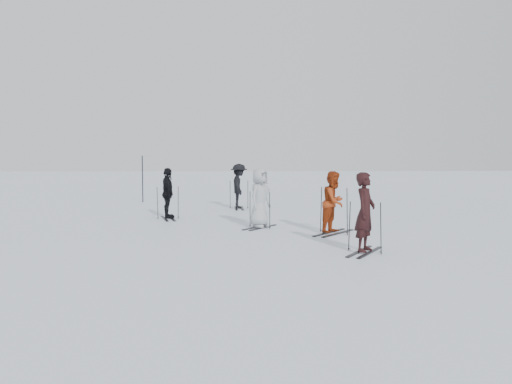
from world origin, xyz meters
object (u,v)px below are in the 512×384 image
skier_uphill_far (239,187)px  piste_marker (143,179)px  skier_red (334,203)px  skier_uphill_left (168,194)px  skier_grey (260,198)px  skier_near_dark (365,213)px

skier_uphill_far → piste_marker: piste_marker is taller
skier_red → piste_marker: size_ratio=0.78×
skier_red → skier_uphill_far: size_ratio=0.93×
skier_uphill_left → skier_grey: bearing=-141.6°
skier_grey → skier_uphill_left: size_ratio=1.03×
skier_red → piste_marker: bearing=74.5°
skier_red → piste_marker: (-7.10, 9.89, 0.24)m
skier_uphill_left → piste_marker: size_ratio=0.79×
skier_grey → skier_uphill_left: bearing=87.6°
piste_marker → skier_uphill_far: bearing=-34.5°
skier_red → skier_grey: size_ratio=0.96×
skier_uphill_far → skier_red: bearing=-161.0°
skier_uphill_far → skier_grey: bearing=-175.8°
skier_grey → skier_uphill_far: skier_uphill_far is taller
skier_red → piste_marker: 12.18m
skier_near_dark → piste_marker: size_ratio=0.80×
skier_near_dark → piste_marker: 14.60m
skier_grey → skier_near_dark: bearing=-117.5°
skier_red → skier_uphill_left: (-5.03, 3.44, 0.01)m
skier_grey → skier_uphill_far: (-0.60, 5.60, 0.03)m
skier_near_dark → skier_uphill_left: bearing=72.5°
skier_grey → skier_uphill_far: 5.64m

